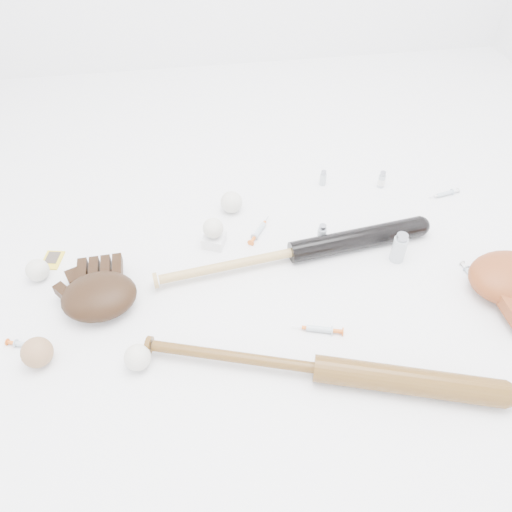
{
  "coord_description": "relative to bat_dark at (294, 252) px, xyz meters",
  "views": [
    {
      "loc": [
        -0.2,
        -1.01,
        1.15
      ],
      "look_at": [
        -0.04,
        0.05,
        0.06
      ],
      "focal_mm": 35.0,
      "sensor_mm": 36.0,
      "label": 1
    }
  ],
  "objects": [
    {
      "name": "bat_dark",
      "position": [
        0.0,
        0.0,
        0.0
      ],
      "size": [
        0.94,
        0.19,
        0.07
      ],
      "primitive_type": null,
      "rotation": [
        0.0,
        0.0,
        0.13
      ],
      "color": "black",
      "rests_on": "ground"
    },
    {
      "name": "bat_wood",
      "position": [
        -0.02,
        -0.42,
        0.0
      ],
      "size": [
        0.94,
        0.36,
        0.07
      ],
      "primitive_type": null,
      "rotation": [
        0.0,
        0.0,
        -0.31
      ],
      "color": "brown",
      "rests_on": "ground"
    },
    {
      "name": "glove_dark",
      "position": [
        -0.59,
        -0.1,
        0.01
      ],
      "size": [
        0.27,
        0.27,
        0.09
      ],
      "primitive_type": null,
      "rotation": [
        0.0,
        0.0,
        0.04
      ],
      "color": "black",
      "rests_on": "ground"
    },
    {
      "name": "glove_tan",
      "position": [
        0.61,
        -0.22,
        0.02
      ],
      "size": [
        0.3,
        0.3,
        0.11
      ],
      "primitive_type": null,
      "rotation": [
        0.0,
        0.0,
        3.15
      ],
      "color": "brown",
      "rests_on": "ground"
    },
    {
      "name": "trading_card",
      "position": [
        -0.76,
        0.11,
        -0.03
      ],
      "size": [
        0.07,
        0.09,
        0.0
      ],
      "primitive_type": "cube",
      "rotation": [
        0.0,
        0.0,
        -0.21
      ],
      "color": "yellow",
      "rests_on": "ground"
    },
    {
      "name": "pedestal",
      "position": [
        -0.24,
        0.11,
        -0.02
      ],
      "size": [
        0.09,
        0.09,
        0.04
      ],
      "primitive_type": "cube",
      "rotation": [
        0.0,
        0.0,
        -0.4
      ],
      "color": "white",
      "rests_on": "ground"
    },
    {
      "name": "baseball_on_pedestal",
      "position": [
        -0.24,
        0.11,
        0.04
      ],
      "size": [
        0.07,
        0.07,
        0.07
      ],
      "primitive_type": "sphere",
      "color": "silver",
      "rests_on": "pedestal"
    },
    {
      "name": "baseball_left",
      "position": [
        -0.79,
        0.04,
        0.0
      ],
      "size": [
        0.07,
        0.07,
        0.07
      ],
      "primitive_type": "sphere",
      "color": "silver",
      "rests_on": "ground"
    },
    {
      "name": "baseball_upper",
      "position": [
        -0.17,
        0.27,
        0.0
      ],
      "size": [
        0.08,
        0.08,
        0.08
      ],
      "primitive_type": "sphere",
      "color": "silver",
      "rests_on": "ground"
    },
    {
      "name": "baseball_mid",
      "position": [
        -0.48,
        -0.32,
        0.0
      ],
      "size": [
        0.07,
        0.07,
        0.07
      ],
      "primitive_type": "sphere",
      "color": "silver",
      "rests_on": "ground"
    },
    {
      "name": "baseball_aged",
      "position": [
        -0.74,
        -0.27,
        0.01
      ],
      "size": [
        0.08,
        0.08,
        0.08
      ],
      "primitive_type": "sphere",
      "color": "#966C48",
      "rests_on": "ground"
    },
    {
      "name": "syringe_0",
      "position": [
        -0.79,
        -0.22,
        -0.03
      ],
      "size": [
        0.14,
        0.07,
        0.02
      ],
      "primitive_type": null,
      "rotation": [
        0.0,
        0.0,
        -0.33
      ],
      "color": "#ADBCC6",
      "rests_on": "ground"
    },
    {
      "name": "syringe_1",
      "position": [
        0.01,
        -0.29,
        -0.02
      ],
      "size": [
        0.16,
        0.07,
        0.02
      ],
      "primitive_type": null,
      "rotation": [
        0.0,
        0.0,
        2.86
      ],
      "color": "#ADBCC6",
      "rests_on": "ground"
    },
    {
      "name": "syringe_2",
      "position": [
        -0.09,
        0.14,
        -0.02
      ],
      "size": [
        0.11,
        0.15,
        0.02
      ],
      "primitive_type": null,
      "rotation": [
        0.0,
        0.0,
        0.99
      ],
      "color": "#ADBCC6",
      "rests_on": "ground"
    },
    {
      "name": "syringe_3",
      "position": [
        0.53,
        -0.16,
        -0.03
      ],
      "size": [
        0.04,
        0.14,
        0.02
      ],
      "primitive_type": null,
      "rotation": [
        0.0,
        0.0,
        -1.45
      ],
      "color": "#ADBCC6",
      "rests_on": "ground"
    },
    {
      "name": "syringe_4",
      "position": [
        0.61,
        0.24,
        -0.03
      ],
      "size": [
        0.14,
        0.05,
        0.02
      ],
      "primitive_type": null,
      "rotation": [
        0.0,
        0.0,
        3.34
      ],
      "color": "#ADBCC6",
      "rests_on": "ground"
    },
    {
      "name": "vial_0",
      "position": [
        0.4,
        0.32,
        -0.0
      ],
      "size": [
        0.03,
        0.03,
        0.07
      ],
      "primitive_type": "cylinder",
      "color": "#AEB8BF",
      "rests_on": "ground"
    },
    {
      "name": "vial_1",
      "position": [
        0.19,
        0.37,
        -0.0
      ],
      "size": [
        0.02,
        0.02,
        0.06
      ],
      "primitive_type": "cylinder",
      "color": "#AEB8BF",
      "rests_on": "ground"
    },
    {
      "name": "vial_2",
      "position": [
        0.11,
        0.06,
        0.0
      ],
      "size": [
        0.03,
        0.03,
        0.08
      ],
      "primitive_type": "cylinder",
      "color": "#AEB8BF",
      "rests_on": "ground"
    },
    {
      "name": "vial_3",
      "position": [
        0.33,
        -0.05,
        0.02
      ],
      "size": [
        0.05,
        0.05,
        0.11
      ],
      "primitive_type": "cylinder",
      "color": "#AEB8BF",
      "rests_on": "ground"
    },
    {
      "name": "vial_4",
      "position": [
        -0.6,
        -0.07,
        0.0
      ],
      "size": [
        0.03,
        0.03,
        0.07
      ],
      "primitive_type": "cylinder",
      "color": "#AEB8BF",
      "rests_on": "ground"
    }
  ]
}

